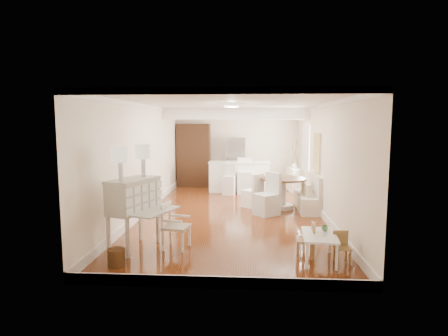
# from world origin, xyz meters

# --- Properties ---
(room) EXTENTS (9.00, 9.04, 2.82)m
(room) POSITION_xyz_m (0.04, 0.32, 1.98)
(room) COLOR brown
(room) RESTS_ON ground
(secretary_bureau) EXTENTS (1.33, 1.34, 1.32)m
(secretary_bureau) POSITION_xyz_m (-1.70, -2.88, 0.66)
(secretary_bureau) COLOR beige
(secretary_bureau) RESTS_ON ground
(gustavian_armchair) EXTENTS (0.57, 0.57, 0.85)m
(gustavian_armchair) POSITION_xyz_m (-0.93, -2.82, 0.43)
(gustavian_armchair) COLOR white
(gustavian_armchair) RESTS_ON ground
(wicker_basket) EXTENTS (0.32, 0.32, 0.29)m
(wicker_basket) POSITION_xyz_m (-1.74, -3.75, 0.14)
(wicker_basket) COLOR #523319
(wicker_basket) RESTS_ON ground
(kids_table) EXTENTS (0.63, 0.96, 0.46)m
(kids_table) POSITION_xyz_m (1.61, -3.29, 0.23)
(kids_table) COLOR white
(kids_table) RESTS_ON ground
(kids_chair_a) EXTENTS (0.31, 0.31, 0.62)m
(kids_chair_a) POSITION_xyz_m (1.40, -3.15, 0.31)
(kids_chair_a) COLOR tan
(kids_chair_a) RESTS_ON ground
(kids_chair_b) EXTENTS (0.32, 0.32, 0.49)m
(kids_chair_b) POSITION_xyz_m (1.52, -2.65, 0.25)
(kids_chair_b) COLOR #A07748
(kids_chair_b) RESTS_ON ground
(kids_chair_c) EXTENTS (0.28, 0.28, 0.54)m
(kids_chair_c) POSITION_xyz_m (1.98, -3.38, 0.27)
(kids_chair_c) COLOR #A07D48
(kids_chair_c) RESTS_ON ground
(banquette) EXTENTS (0.52, 1.60, 0.98)m
(banquette) POSITION_xyz_m (1.99, 0.50, 0.49)
(banquette) COLOR silver
(banquette) RESTS_ON ground
(dining_table) EXTENTS (1.59, 1.59, 0.85)m
(dining_table) POSITION_xyz_m (1.36, 0.61, 0.42)
(dining_table) COLOR #482C17
(dining_table) RESTS_ON ground
(slip_chair_near) EXTENTS (0.74, 0.73, 1.08)m
(slip_chair_near) POSITION_xyz_m (0.87, -0.15, 0.54)
(slip_chair_near) COLOR silver
(slip_chair_near) RESTS_ON ground
(slip_chair_far) EXTENTS (0.65, 0.65, 0.95)m
(slip_chair_far) POSITION_xyz_m (0.53, 0.76, 0.47)
(slip_chair_far) COLOR white
(slip_chair_far) RESTS_ON ground
(breakfast_counter) EXTENTS (2.05, 0.65, 1.03)m
(breakfast_counter) POSITION_xyz_m (0.10, 3.10, 0.52)
(breakfast_counter) COLOR white
(breakfast_counter) RESTS_ON ground
(bar_stool_left) EXTENTS (0.46, 0.46, 0.99)m
(bar_stool_left) POSITION_xyz_m (-0.21, 2.54, 0.50)
(bar_stool_left) COLOR white
(bar_stool_left) RESTS_ON ground
(bar_stool_right) EXTENTS (0.49, 0.49, 1.18)m
(bar_stool_right) POSITION_xyz_m (0.29, 2.77, 0.59)
(bar_stool_right) COLOR white
(bar_stool_right) RESTS_ON ground
(pantry_cabinet) EXTENTS (1.20, 0.60, 2.30)m
(pantry_cabinet) POSITION_xyz_m (-1.60, 4.18, 1.15)
(pantry_cabinet) COLOR #381E11
(pantry_cabinet) RESTS_ON ground
(fridge) EXTENTS (0.75, 0.65, 1.80)m
(fridge) POSITION_xyz_m (0.30, 4.15, 0.90)
(fridge) COLOR silver
(fridge) RESTS_ON ground
(sideboard) EXTENTS (0.49, 0.88, 0.80)m
(sideboard) POSITION_xyz_m (2.00, 3.34, 0.40)
(sideboard) COLOR white
(sideboard) RESTS_ON ground
(pencil_cup) EXTENTS (0.12, 0.12, 0.09)m
(pencil_cup) POSITION_xyz_m (1.74, -3.08, 0.51)
(pencil_cup) COLOR #60A567
(pencil_cup) RESTS_ON kids_table
(branch_vase) EXTENTS (0.22, 0.22, 0.20)m
(branch_vase) POSITION_xyz_m (1.99, 3.36, 0.90)
(branch_vase) COLOR white
(branch_vase) RESTS_ON sideboard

